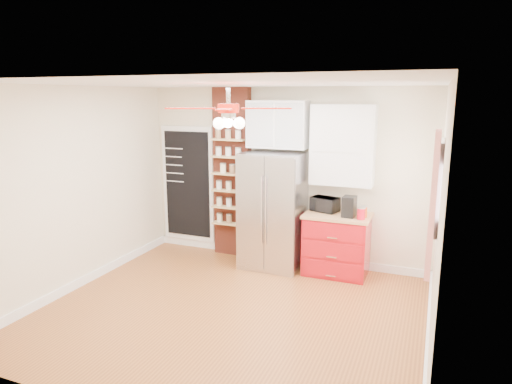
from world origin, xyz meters
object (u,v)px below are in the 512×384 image
at_px(red_cabinet, 337,244).
at_px(ceiling_fan, 228,109).
at_px(coffee_maker, 349,207).
at_px(canister_left, 361,214).
at_px(fridge, 273,211).
at_px(pantry_jar_oats, 223,168).
at_px(toaster_oven, 325,204).

xyz_separation_m(red_cabinet, ceiling_fan, (-0.92, -1.68, 1.97)).
xyz_separation_m(ceiling_fan, coffee_maker, (1.09, 1.61, -1.38)).
xyz_separation_m(red_cabinet, canister_left, (0.35, -0.15, 0.53)).
relative_size(fridge, canister_left, 11.25).
bearing_deg(fridge, red_cabinet, 2.95).
height_order(red_cabinet, pantry_jar_oats, pantry_jar_oats).
height_order(fridge, pantry_jar_oats, fridge).
relative_size(red_cabinet, canister_left, 6.05).
bearing_deg(toaster_oven, pantry_jar_oats, -163.48).
xyz_separation_m(coffee_maker, pantry_jar_oats, (-2.03, 0.15, 0.40)).
distance_m(ceiling_fan, canister_left, 2.46).
bearing_deg(canister_left, coffee_maker, 156.40).
bearing_deg(fridge, canister_left, -4.44).
relative_size(coffee_maker, canister_left, 1.88).
xyz_separation_m(red_cabinet, toaster_oven, (-0.22, 0.10, 0.55)).
bearing_deg(coffee_maker, fridge, -177.14).
distance_m(red_cabinet, canister_left, 0.65).
bearing_deg(pantry_jar_oats, ceiling_fan, -62.03).
height_order(coffee_maker, canister_left, coffee_maker).
distance_m(ceiling_fan, pantry_jar_oats, 2.22).
bearing_deg(canister_left, red_cabinet, 156.57).
bearing_deg(red_cabinet, canister_left, -23.43).
xyz_separation_m(canister_left, pantry_jar_oats, (-2.21, 0.23, 0.47)).
bearing_deg(pantry_jar_oats, red_cabinet, -2.46).
bearing_deg(fridge, coffee_maker, -1.20).
relative_size(fridge, coffee_maker, 5.99).
bearing_deg(ceiling_fan, toaster_oven, 68.38).
bearing_deg(pantry_jar_oats, canister_left, -6.01).
relative_size(fridge, pantry_jar_oats, 12.22).
xyz_separation_m(coffee_maker, canister_left, (0.18, -0.08, -0.07)).
xyz_separation_m(toaster_oven, canister_left, (0.57, -0.25, -0.03)).
distance_m(canister_left, pantry_jar_oats, 2.27).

